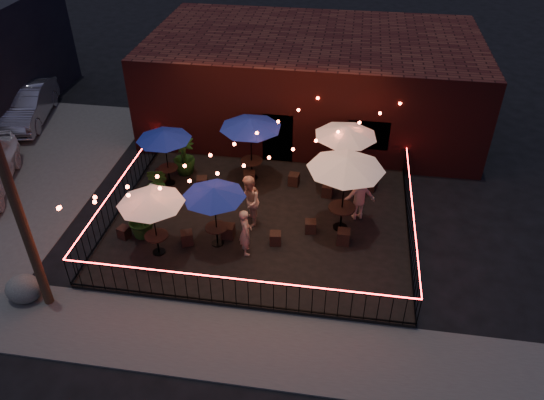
{
  "coord_description": "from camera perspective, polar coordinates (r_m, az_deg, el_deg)",
  "views": [
    {
      "loc": [
        2.63,
        -12.24,
        11.34
      ],
      "look_at": [
        0.45,
        1.7,
        1.26
      ],
      "focal_mm": 35.0,
      "sensor_mm": 36.0,
      "label": 1
    }
  ],
  "objects": [
    {
      "name": "bistro_chair_10",
      "position": [
        19.46,
        5.98,
        1.02
      ],
      "size": [
        0.42,
        0.42,
        0.46
      ],
      "primitive_type": "cube",
      "rotation": [
        0.0,
        0.0,
        -0.11
      ],
      "color": "black",
      "rests_on": "patio"
    },
    {
      "name": "utility_pole",
      "position": [
        14.53,
        -26.33,
        1.11
      ],
      "size": [
        0.26,
        0.26,
        8.0
      ],
      "primitive_type": "cylinder",
      "color": "#3B2618",
      "rests_on": "ground"
    },
    {
      "name": "cooler",
      "position": [
        19.15,
        -12.4,
        0.28
      ],
      "size": [
        0.68,
        0.56,
        0.78
      ],
      "rotation": [
        0.0,
        0.0,
        -0.24
      ],
      "color": "#1C5D9F",
      "rests_on": "patio"
    },
    {
      "name": "bistro_chair_5",
      "position": [
        17.19,
        0.36,
        -4.15
      ],
      "size": [
        0.4,
        0.4,
        0.42
      ],
      "primitive_type": "cube",
      "rotation": [
        0.0,
        0.0,
        3.26
      ],
      "color": "black",
      "rests_on": "patio"
    },
    {
      "name": "brick_building",
      "position": [
        24.17,
        4.44,
        12.69
      ],
      "size": [
        14.0,
        8.0,
        4.0
      ],
      "color": "#340F0E",
      "rests_on": "ground"
    },
    {
      "name": "fence_left",
      "position": [
        19.36,
        -16.01,
        0.51
      ],
      "size": [
        0.04,
        8.0,
        1.04
      ],
      "rotation": [
        0.0,
        0.0,
        1.57
      ],
      "color": "black",
      "rests_on": "patio"
    },
    {
      "name": "cafe_table_3",
      "position": [
        19.33,
        -2.32,
        8.16
      ],
      "size": [
        2.98,
        2.98,
        2.53
      ],
      "rotation": [
        0.0,
        0.0,
        -0.38
      ],
      "color": "black",
      "rests_on": "patio"
    },
    {
      "name": "bistro_chair_3",
      "position": [
        19.94,
        -7.52,
        1.84
      ],
      "size": [
        0.46,
        0.46,
        0.46
      ],
      "primitive_type": "cube",
      "rotation": [
        0.0,
        0.0,
        3.36
      ],
      "color": "black",
      "rests_on": "patio"
    },
    {
      "name": "cafe_table_4",
      "position": [
        16.69,
        7.98,
        3.82
      ],
      "size": [
        2.55,
        2.55,
        2.75
      ],
      "rotation": [
        0.0,
        0.0,
        -0.02
      ],
      "color": "black",
      "rests_on": "patio"
    },
    {
      "name": "cafe_table_2",
      "position": [
        16.2,
        -6.28,
        0.76
      ],
      "size": [
        2.26,
        2.26,
        2.2
      ],
      "rotation": [
        0.0,
        0.0,
        0.14
      ],
      "color": "black",
      "rests_on": "patio"
    },
    {
      "name": "bistro_chair_7",
      "position": [
        19.99,
        2.35,
        2.23
      ],
      "size": [
        0.42,
        0.42,
        0.45
      ],
      "primitive_type": "cube",
      "rotation": [
        0.0,
        0.0,
        3.04
      ],
      "color": "black",
      "rests_on": "patio"
    },
    {
      "name": "car_silver",
      "position": [
        27.09,
        -24.95,
        9.29
      ],
      "size": [
        2.82,
        5.18,
        1.62
      ],
      "primitive_type": "imported",
      "rotation": [
        0.0,
        0.0,
        0.24
      ],
      "color": "#9A99A1",
      "rests_on": "ground"
    },
    {
      "name": "bistro_chair_6",
      "position": [
        20.0,
        -2.46,
        2.36
      ],
      "size": [
        0.51,
        0.51,
        0.51
      ],
      "primitive_type": "cube",
      "rotation": [
        0.0,
        0.0,
        0.21
      ],
      "color": "black",
      "rests_on": "patio"
    },
    {
      "name": "patio",
      "position": [
        18.34,
        -1.25,
        -2.36
      ],
      "size": [
        10.0,
        8.0,
        0.15
      ],
      "primitive_type": "cube",
      "color": "black",
      "rests_on": "ground"
    },
    {
      "name": "potted_shrub_a",
      "position": [
        17.74,
        -13.76,
        -1.98
      ],
      "size": [
        1.51,
        1.4,
        1.37
      ],
      "primitive_type": "imported",
      "rotation": [
        0.0,
        0.0,
        -0.32
      ],
      "color": "#173612",
      "rests_on": "patio"
    },
    {
      "name": "fence_right",
      "position": [
        17.95,
        14.66,
        -2.31
      ],
      "size": [
        0.04,
        8.0,
        1.04
      ],
      "rotation": [
        0.0,
        0.0,
        1.57
      ],
      "color": "black",
      "rests_on": "patio"
    },
    {
      "name": "ground",
      "position": [
        16.89,
        -2.42,
        -6.68
      ],
      "size": [
        110.0,
        110.0,
        0.0
      ],
      "primitive_type": "plane",
      "color": "black",
      "rests_on": "ground"
    },
    {
      "name": "patron_b",
      "position": [
        17.58,
        -2.51,
        -0.17
      ],
      "size": [
        0.91,
        1.05,
        1.88
      ],
      "primitive_type": "imported",
      "rotation": [
        0.0,
        0.0,
        -1.33
      ],
      "color": "tan",
      "rests_on": "patio"
    },
    {
      "name": "patron_a",
      "position": [
        16.5,
        -2.88,
        -3.46
      ],
      "size": [
        0.58,
        0.7,
        1.64
      ],
      "primitive_type": "imported",
      "rotation": [
        0.0,
        0.0,
        1.93
      ],
      "color": "tan",
      "rests_on": "patio"
    },
    {
      "name": "cafe_table_5",
      "position": [
        19.01,
        7.95,
        7.25
      ],
      "size": [
        2.81,
        2.81,
        2.51
      ],
      "rotation": [
        0.0,
        0.0,
        -0.28
      ],
      "color": "black",
      "rests_on": "patio"
    },
    {
      "name": "potted_shrub_c",
      "position": [
        20.67,
        -9.48,
        4.71
      ],
      "size": [
        1.03,
        1.03,
        1.52
      ],
      "primitive_type": "imported",
      "rotation": [
        0.0,
        0.0,
        0.24
      ],
      "color": "#0A330B",
      "rests_on": "patio"
    },
    {
      "name": "sidewalk",
      "position": [
        14.69,
        -4.89,
        -15.04
      ],
      "size": [
        18.0,
        2.5,
        0.05
      ],
      "primitive_type": "cube",
      "color": "#484542",
      "rests_on": "ground"
    },
    {
      "name": "bistro_chair_9",
      "position": [
        17.36,
        7.68,
        -3.94
      ],
      "size": [
        0.42,
        0.42,
        0.49
      ],
      "primitive_type": "cube",
      "rotation": [
        0.0,
        0.0,
        3.12
      ],
      "color": "black",
      "rests_on": "patio"
    },
    {
      "name": "potted_shrub_b",
      "position": [
        19.15,
        -12.23,
        1.63
      ],
      "size": [
        1.03,
        0.94,
        1.52
      ],
      "primitive_type": "imported",
      "rotation": [
        0.0,
        0.0,
        -0.39
      ],
      "color": "#1F4113",
      "rests_on": "patio"
    },
    {
      "name": "bistro_chair_1",
      "position": [
        17.41,
        -9.14,
        -4.05
      ],
      "size": [
        0.49,
        0.49,
        0.45
      ],
      "primitive_type": "cube",
      "rotation": [
        0.0,
        0.0,
        3.52
      ],
      "color": "black",
      "rests_on": "patio"
    },
    {
      "name": "bistro_chair_2",
      "position": [
        20.63,
        -11.87,
        2.59
      ],
      "size": [
        0.46,
        0.46,
        0.45
      ],
      "primitive_type": "cube",
      "rotation": [
        0.0,
        0.0,
        0.24
      ],
      "color": "black",
      "rests_on": "patio"
    },
    {
      "name": "cafe_table_0",
      "position": [
        16.13,
        -12.93,
        0.03
      ],
      "size": [
        2.57,
        2.57,
        2.25
      ],
      "rotation": [
        0.0,
        0.0,
        0.31
      ],
      "color": "black",
      "rests_on": "patio"
    },
    {
      "name": "patron_c",
      "position": [
        18.14,
        9.34,
        0.48
      ],
      "size": [
        1.33,
        1.0,
        1.82
      ],
      "primitive_type": "imported",
      "rotation": [
        0.0,
        0.0,
        3.45
      ],
      "color": "tan",
      "rests_on": "patio"
    },
    {
      "name": "fence_front",
      "position": [
        15.02,
        -3.94,
        -9.86
      ],
      "size": [
        10.0,
        0.04,
        1.04
      ],
      "color": "black",
      "rests_on": "patio"
    },
    {
      "name": "boulder",
      "position": [
        17.05,
        -25.12,
        -8.65
      ],
      "size": [
        0.99,
        0.85,
        0.76
      ],
      "primitive_type": "ellipsoid",
      "rotation": [
        0.0,
        0.0,
        -0.02
      ],
      "color": "#4B4B45",
      "rests_on": "ground"
    },
    {
      "name": "bistro_chair_4",
      "position": [
        17.49,
        -4.74,
        -3.38
      ],
      "size": [
        0.41,
        0.41,
        0.47
      ],
      "primitive_type": "cube",
      "rotation": [
        0.0,
        0.0,
        -0.03
      ],
      "color": "black",
      "rests_on": "patio"
    },
    {
      "name": "bistro_chair_8",
      "position": [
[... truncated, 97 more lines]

